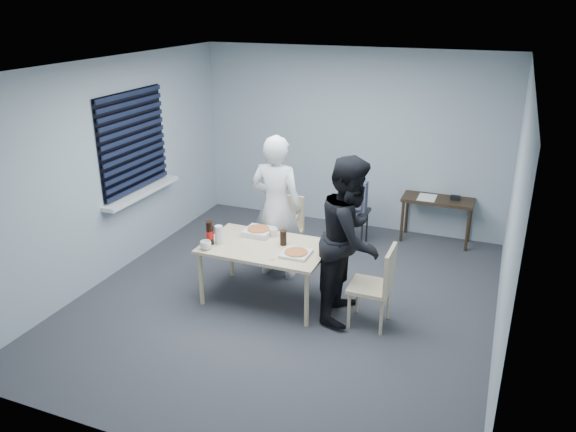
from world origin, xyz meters
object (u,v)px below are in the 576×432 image
at_px(stool, 355,218).
at_px(backpack, 356,197).
at_px(mug_b, 273,232).
at_px(person_black, 350,239).
at_px(chair_far, 286,225).
at_px(person_white, 276,208).
at_px(dining_table, 266,250).
at_px(soda_bottle, 210,233).
at_px(mug_a, 206,245).
at_px(chair_right, 379,281).
at_px(side_table, 438,204).

relative_size(stool, backpack, 1.22).
height_order(backpack, mug_b, backpack).
xyz_separation_m(person_black, mug_b, (-0.97, 0.23, -0.17)).
bearing_deg(chair_far, person_white, -85.59).
distance_m(chair_far, stool, 1.12).
xyz_separation_m(person_white, backpack, (0.65, 1.23, -0.18)).
bearing_deg(person_black, chair_far, 49.98).
relative_size(chair_far, stool, 1.76).
relative_size(dining_table, backpack, 3.31).
height_order(person_white, person_black, same).
bearing_deg(soda_bottle, person_white, 60.17).
height_order(dining_table, person_black, person_black).
height_order(chair_far, stool, chair_far).
bearing_deg(mug_a, dining_table, 30.61).
bearing_deg(stool, backpack, -90.00).
height_order(backpack, mug_a, backpack).
relative_size(chair_far, person_white, 0.50).
distance_m(stool, mug_a, 2.46).
height_order(dining_table, mug_b, mug_b).
height_order(person_black, soda_bottle, person_black).
relative_size(chair_right, mug_b, 8.90).
height_order(chair_far, person_white, person_white).
xyz_separation_m(dining_table, stool, (0.52, 1.85, -0.21)).
bearing_deg(person_black, stool, 13.30).
relative_size(person_black, side_table, 1.84).
bearing_deg(dining_table, mug_a, -149.39).
xyz_separation_m(person_white, soda_bottle, (-0.46, -0.80, -0.09)).
height_order(dining_table, person_white, person_white).
bearing_deg(mug_a, stool, 63.54).
height_order(chair_far, backpack, backpack).
xyz_separation_m(chair_far, side_table, (1.71, 1.39, 0.05)).
bearing_deg(chair_right, soda_bottle, -176.54).
relative_size(dining_table, stool, 2.71).
distance_m(stool, mug_b, 1.70).
height_order(chair_far, mug_a, chair_far).
xyz_separation_m(dining_table, person_black, (0.95, 0.04, 0.28)).
xyz_separation_m(person_black, side_table, (0.61, 2.32, -0.32)).
xyz_separation_m(person_white, mug_b, (0.10, -0.34, -0.17)).
bearing_deg(person_white, dining_table, 101.49).
xyz_separation_m(stool, backpack, (0.00, -0.01, 0.31)).
height_order(chair_far, side_table, chair_far).
distance_m(chair_right, stool, 2.08).
bearing_deg(dining_table, backpack, 74.09).
distance_m(person_white, person_black, 1.22).
relative_size(chair_right, person_black, 0.50).
bearing_deg(side_table, person_white, -133.82).
relative_size(person_black, mug_b, 17.70).
distance_m(person_black, soda_bottle, 1.56).
distance_m(side_table, soda_bottle, 3.34).
height_order(chair_right, mug_a, chair_right).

